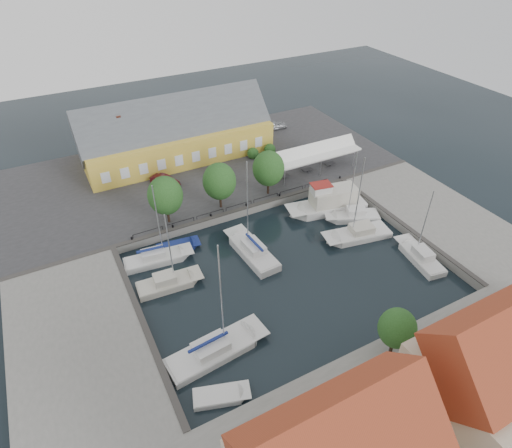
{
  "coord_description": "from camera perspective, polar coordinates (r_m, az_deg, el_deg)",
  "views": [
    {
      "loc": [
        -19.34,
        -30.73,
        32.33
      ],
      "look_at": [
        0.0,
        6.0,
        1.5
      ],
      "focal_mm": 30.0,
      "sensor_mm": 36.0,
      "label": 1
    }
  ],
  "objects": [
    {
      "name": "townhouses",
      "position": [
        34.8,
        27.8,
        -19.15
      ],
      "size": [
        36.3,
        8.5,
        12.0
      ],
      "color": "#BFB193",
      "rests_on": "south_bank"
    },
    {
      "name": "launch_nw",
      "position": [
        51.25,
        -10.38,
        -3.1
      ],
      "size": [
        5.27,
        2.62,
        0.88
      ],
      "color": "navy",
      "rests_on": "ground"
    },
    {
      "name": "center_sailboat",
      "position": [
        49.39,
        -0.53,
        -3.73
      ],
      "size": [
        3.2,
        9.08,
        12.26
      ],
      "color": "silver",
      "rests_on": "ground"
    },
    {
      "name": "trawler",
      "position": [
        57.02,
        9.74,
        2.71
      ],
      "size": [
        11.09,
        5.07,
        5.0
      ],
      "color": "silver",
      "rests_on": "ground"
    },
    {
      "name": "ground",
      "position": [
        48.61,
        3.31,
        -5.16
      ],
      "size": [
        140.0,
        140.0,
        0.0
      ],
      "primitive_type": "plane",
      "color": "black",
      "rests_on": "ground"
    },
    {
      "name": "east_quay",
      "position": [
        59.56,
        22.92,
        1.05
      ],
      "size": [
        12.0,
        24.0,
        1.0
      ],
      "primitive_type": "cube",
      "color": "slate",
      "rests_on": "ground"
    },
    {
      "name": "tent_canopy",
      "position": [
        63.07,
        7.78,
        9.24
      ],
      "size": [
        14.0,
        4.0,
        2.83
      ],
      "color": "white",
      "rests_on": "north_quay"
    },
    {
      "name": "west_boat_a",
      "position": [
        49.79,
        -13.04,
        -4.63
      ],
      "size": [
        8.03,
        3.06,
        10.5
      ],
      "color": "silver",
      "rests_on": "ground"
    },
    {
      "name": "east_boat_c",
      "position": [
        52.2,
        20.97,
        -4.22
      ],
      "size": [
        3.33,
        7.42,
        9.39
      ],
      "color": "silver",
      "rests_on": "ground"
    },
    {
      "name": "west_boat_d",
      "position": [
        40.21,
        -5.46,
        -16.52
      ],
      "size": [
        9.9,
        3.86,
        12.74
      ],
      "color": "silver",
      "rests_on": "ground"
    },
    {
      "name": "east_boat_a",
      "position": [
        56.41,
        12.79,
        0.92
      ],
      "size": [
        7.31,
        4.95,
        10.17
      ],
      "color": "silver",
      "rests_on": "ground"
    },
    {
      "name": "car_red",
      "position": [
        61.1,
        -12.05,
        5.66
      ],
      "size": [
        3.61,
        4.41,
        1.41
      ],
      "primitive_type": "imported",
      "rotation": [
        0.0,
        0.0,
        0.58
      ],
      "color": "#51121B",
      "rests_on": "north_quay"
    },
    {
      "name": "north_quay",
      "position": [
        65.37,
        -7.02,
        7.18
      ],
      "size": [
        56.0,
        26.0,
        1.0
      ],
      "primitive_type": "cube",
      "color": "#2D2D30",
      "rests_on": "ground"
    },
    {
      "name": "quay_trees",
      "position": [
        53.66,
        -4.91,
        5.69
      ],
      "size": [
        18.2,
        4.2,
        6.3
      ],
      "color": "black",
      "rests_on": "north_quay"
    },
    {
      "name": "warehouse",
      "position": [
        67.45,
        -11.09,
        11.48
      ],
      "size": [
        28.56,
        14.0,
        9.55
      ],
      "color": "gold",
      "rests_on": "north_quay"
    },
    {
      "name": "quay_edge_fittings",
      "position": [
        51.1,
        0.67,
        -1.13
      ],
      "size": [
        56.0,
        24.72,
        0.4
      ],
      "color": "#383533",
      "rests_on": "north_quay"
    },
    {
      "name": "south_bank",
      "position": [
        38.49,
        20.8,
        -23.01
      ],
      "size": [
        56.0,
        14.0,
        1.0
      ],
      "primitive_type": "cube",
      "color": "slate",
      "rests_on": "ground"
    },
    {
      "name": "west_quay",
      "position": [
        42.95,
        -22.29,
        -15.03
      ],
      "size": [
        12.0,
        24.0,
        1.0
      ],
      "primitive_type": "cube",
      "color": "slate",
      "rests_on": "ground"
    },
    {
      "name": "west_boat_b",
      "position": [
        46.58,
        -11.6,
        -7.87
      ],
      "size": [
        7.13,
        2.85,
        9.72
      ],
      "color": "#BAB6A7",
      "rests_on": "ground"
    },
    {
      "name": "launch_sw",
      "position": [
        37.86,
        -4.74,
        -21.99
      ],
      "size": [
        5.01,
        3.13,
        0.98
      ],
      "color": "silver",
      "rests_on": "ground"
    },
    {
      "name": "car_silver",
      "position": [
        76.57,
        2.52,
        13.02
      ],
      "size": [
        4.38,
        1.85,
        1.48
      ],
      "primitive_type": "imported",
      "rotation": [
        0.0,
        0.0,
        1.55
      ],
      "color": "#95989C",
      "rests_on": "north_quay"
    },
    {
      "name": "east_boat_b",
      "position": [
        53.44,
        13.45,
        -1.45
      ],
      "size": [
        8.77,
        4.21,
        11.53
      ],
      "color": "silver",
      "rests_on": "ground"
    }
  ]
}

